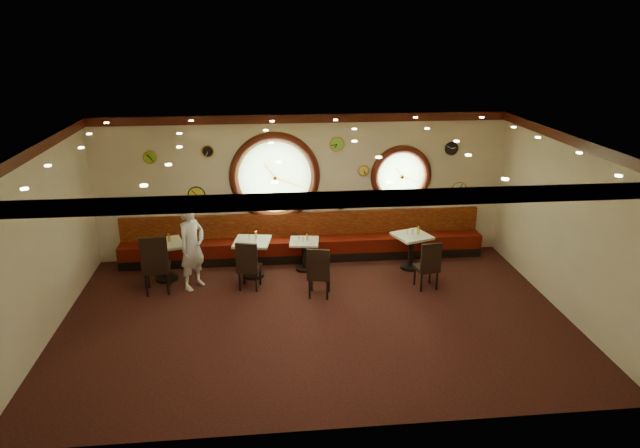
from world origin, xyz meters
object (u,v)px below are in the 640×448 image
Objects in this scene: condiment_b_salt at (249,237)px; table_b at (253,254)px; table_a at (165,257)px; table_c at (304,251)px; condiment_d_pepper at (413,232)px; condiment_d_salt at (408,232)px; waiter at (192,247)px; condiment_a_pepper at (161,241)px; condiment_b_bottle at (256,235)px; condiment_a_salt at (162,240)px; condiment_c_salt at (299,237)px; chair_c at (319,269)px; chair_b at (248,263)px; condiment_c_pepper at (303,239)px; chair_a at (155,261)px; chair_d at (429,263)px; condiment_b_pepper at (255,238)px; condiment_c_bottle at (307,237)px; table_d at (411,247)px; condiment_a_bottle at (169,238)px; condiment_d_bottle at (418,230)px.

table_b is at bearing -60.67° from condiment_b_salt.
table_a is 2.88m from table_c.
condiment_d_salt is at bearing 169.30° from condiment_d_pepper.
table_c is 1.23m from condiment_b_salt.
waiter is at bearing -160.93° from table_b.
table_c is at bearing 4.42° from condiment_a_pepper.
condiment_a_salt is at bearing -178.76° from condiment_b_bottle.
chair_c is at bearing -79.14° from condiment_c_salt.
chair_b reaches higher than table_a.
table_a is 1.76m from condiment_b_salt.
condiment_b_bottle is (-0.91, -0.20, 0.16)m from condiment_c_salt.
condiment_c_salt is at bearing 119.96° from condiment_c_pepper.
condiment_a_pepper is (-0.04, -0.02, 0.35)m from table_a.
chair_b is 1.89m from condiment_a_salt.
chair_a is 1.21× the size of chair_d.
condiment_c_bottle is (1.09, 0.26, -0.10)m from condiment_b_pepper.
condiment_c_bottle is (0.07, 0.03, 0.32)m from table_c.
condiment_a_pepper reaches higher than table_b.
chair_a is (-0.06, -0.66, 0.19)m from table_a.
condiment_b_bottle reaches higher than table_d.
condiment_d_salt is 0.11m from condiment_d_pepper.
chair_c reaches higher than chair_b.
condiment_a_bottle is (0.17, 0.72, 0.20)m from chair_a.
condiment_a_bottle is (-1.67, 0.08, 0.39)m from table_b.
condiment_b_pepper is at bearing -178.50° from condiment_d_pepper.
condiment_d_bottle is at bearing -1.38° from condiment_d_salt.
condiment_c_salt is at bearing 144.21° from chair_d.
table_d is 9.21× the size of condiment_a_pepper.
condiment_a_bottle is 0.10× the size of waiter.
chair_a reaches higher than table_a.
table_a is at bearing -179.30° from condiment_d_pepper.
condiment_d_pepper is (3.32, 0.09, -0.02)m from condiment_b_pepper.
condiment_c_bottle is at bearing 175.57° from condiment_d_pepper.
chair_c is at bearing -46.18° from condiment_b_bottle.
condiment_a_salt is 1.09× the size of condiment_b_salt.
chair_a is at bearing -95.61° from table_a.
condiment_c_salt is 0.89× the size of condiment_d_pepper.
condiment_d_salt is at bearing -0.07° from condiment_b_bottle.
condiment_a_bottle is at bearing 169.60° from chair_b.
chair_d is at bearing -16.22° from condiment_b_pepper.
chair_c is at bearing -22.37° from condiment_a_bottle.
chair_d reaches higher than condiment_a_bottle.
condiment_d_bottle is (0.14, 0.03, 0.37)m from table_d.
table_c is 2.94m from condiment_a_salt.
table_c is 0.89× the size of chair_a.
table_c is at bearing 176.14° from table_d.
condiment_d_bottle is (3.43, -0.01, -0.02)m from condiment_b_bottle.
condiment_a_bottle is at bearing -177.14° from table_c.
chair_b is 6.59× the size of condiment_b_pepper.
condiment_b_salt reaches higher than condiment_c_salt.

